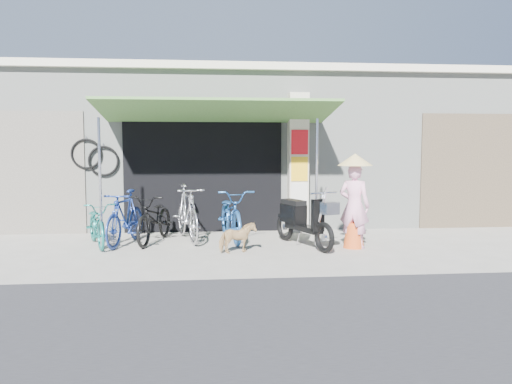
{
  "coord_description": "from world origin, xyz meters",
  "views": [
    {
      "loc": [
        -1.08,
        -8.28,
        1.82
      ],
      "look_at": [
        -0.2,
        1.0,
        1.0
      ],
      "focal_mm": 35.0,
      "sensor_mm": 36.0,
      "label": 1
    }
  ],
  "objects": [
    {
      "name": "road_strip",
      "position": [
        0.0,
        -4.5,
        0.01
      ],
      "size": [
        80.0,
        6.0,
        0.01
      ],
      "primitive_type": "cube",
      "color": "#313134",
      "rests_on": "ground"
    },
    {
      "name": "bike_blue",
      "position": [
        -2.66,
        1.23,
        0.52
      ],
      "size": [
        0.88,
        1.78,
        1.03
      ],
      "primitive_type": "imported",
      "rotation": [
        0.0,
        0.0,
        -0.24
      ],
      "color": "navy",
      "rests_on": "ground"
    },
    {
      "name": "neighbour_right",
      "position": [
        5.0,
        2.59,
        1.3
      ],
      "size": [
        2.6,
        0.06,
        2.6
      ],
      "primitive_type": "cube",
      "color": "brown",
      "rests_on": "ground"
    },
    {
      "name": "shop_pillar",
      "position": [
        0.85,
        2.45,
        1.5
      ],
      "size": [
        0.42,
        0.44,
        3.0
      ],
      "color": "beige",
      "rests_on": "ground"
    },
    {
      "name": "neighbour_left",
      "position": [
        -5.0,
        2.59,
        1.3
      ],
      "size": [
        2.6,
        0.06,
        2.6
      ],
      "primitive_type": "cube",
      "color": "#6B665B",
      "rests_on": "ground"
    },
    {
      "name": "bike_black",
      "position": [
        -2.12,
        1.4,
        0.47
      ],
      "size": [
        1.02,
        1.89,
        0.94
      ],
      "primitive_type": "imported",
      "rotation": [
        0.0,
        0.0,
        -0.23
      ],
      "color": "black",
      "rests_on": "ground"
    },
    {
      "name": "nun",
      "position": [
        1.56,
        0.53,
        0.86
      ],
      "size": [
        0.67,
        0.64,
        1.73
      ],
      "rotation": [
        0.0,
        0.0,
        2.54
      ],
      "color": "pink",
      "rests_on": "ground"
    },
    {
      "name": "bicycle_shop",
      "position": [
        -0.0,
        5.09,
        1.83
      ],
      "size": [
        12.3,
        5.3,
        3.66
      ],
      "color": "#A6ACA4",
      "rests_on": "ground"
    },
    {
      "name": "bike_silver",
      "position": [
        -1.51,
        1.55,
        0.55
      ],
      "size": [
        0.96,
        1.92,
        1.11
      ],
      "primitive_type": "imported",
      "rotation": [
        0.0,
        0.0,
        0.25
      ],
      "color": "silver",
      "rests_on": "ground"
    },
    {
      "name": "moped",
      "position": [
        0.64,
        0.79,
        0.48
      ],
      "size": [
        0.89,
        1.79,
        1.06
      ],
      "rotation": [
        0.0,
        0.0,
        0.38
      ],
      "color": "black",
      "rests_on": "ground"
    },
    {
      "name": "ground",
      "position": [
        0.0,
        0.0,
        0.0
      ],
      "size": [
        80.0,
        80.0,
        0.0
      ],
      "primitive_type": "plane",
      "color": "gray",
      "rests_on": "ground"
    },
    {
      "name": "bike_teal",
      "position": [
        -3.16,
        1.15,
        0.42
      ],
      "size": [
        1.07,
        1.68,
        0.84
      ],
      "primitive_type": "imported",
      "rotation": [
        0.0,
        0.0,
        0.35
      ],
      "color": "#176961",
      "rests_on": "ground"
    },
    {
      "name": "bike_navy",
      "position": [
        -0.64,
        1.47,
        0.51
      ],
      "size": [
        0.94,
        2.03,
        1.03
      ],
      "primitive_type": "imported",
      "rotation": [
        0.0,
        0.0,
        0.14
      ],
      "color": "#1F5192",
      "rests_on": "ground"
    },
    {
      "name": "awning",
      "position": [
        -0.9,
        1.63,
        2.51
      ],
      "size": [
        4.6,
        1.88,
        2.72
      ],
      "color": "#437233",
      "rests_on": "ground"
    },
    {
      "name": "street_dog",
      "position": [
        -0.6,
        0.27,
        0.27
      ],
      "size": [
        0.69,
        0.48,
        0.53
      ],
      "primitive_type": "imported",
      "rotation": [
        0.0,
        0.0,
        1.91
      ],
      "color": "#A47A57",
      "rests_on": "ground"
    }
  ]
}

